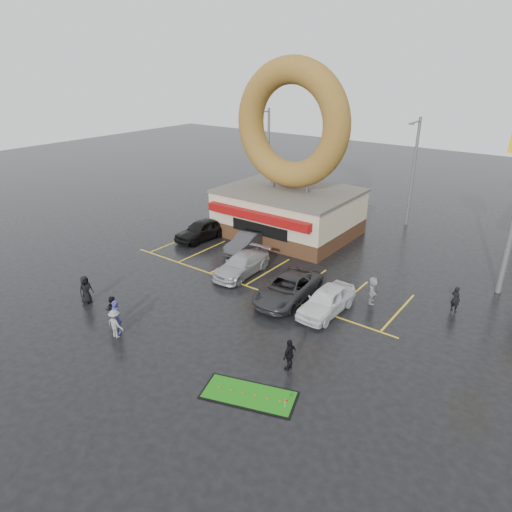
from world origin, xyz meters
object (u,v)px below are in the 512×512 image
Objects in this scene: dumpster at (225,223)px; putting_green at (249,395)px; streetlight_mid at (413,170)px; car_silver at (242,265)px; person_blue at (116,317)px; car_white at (327,301)px; streetlight_left at (268,153)px; donut_shop at (289,180)px; car_black at (202,230)px; car_dgrey at (247,242)px; person_cameraman at (290,354)px; car_grey at (288,288)px.

putting_green is at bearing -35.21° from dumpster.
streetlight_mid is 16.15m from dumpster.
car_silver is 2.55× the size of person_blue.
dumpster is at bearing 153.84° from car_white.
donut_shop is at bearing -44.78° from streetlight_left.
streetlight_mid is 2.05× the size of car_white.
putting_green is at bearing -83.35° from car_white.
streetlight_left reaches higher than car_black.
person_blue reaches higher than dumpster.
streetlight_mid is 1.91× the size of car_silver.
car_dgrey is 14.36m from person_cameraman.
person_cameraman reaches higher than dumpster.
car_grey is 12.66m from dumpster.
car_grey is at bearing 55.37° from person_blue.
streetlight_left is at bearing 116.39° from dumpster.
car_dgrey is (6.61, -11.92, -4.08)m from streetlight_left.
streetlight_mid is at bearing -171.50° from person_cameraman.
car_silver is (8.80, -15.30, -4.10)m from streetlight_left.
person_blue is (-5.97, -25.77, -3.86)m from streetlight_mid.
person_cameraman is (9.85, -15.03, -3.68)m from donut_shop.
donut_shop is at bearing 90.16° from person_blue.
car_dgrey reaches higher than putting_green.
car_black is (-4.74, -5.22, -3.68)m from donut_shop.
streetlight_left is at bearing -175.91° from streetlight_mid.
person_cameraman is at bearing -82.93° from streetlight_mid.
streetlight_left reaches higher than car_dgrey.
car_dgrey is 16.04m from putting_green.
donut_shop is 9.87m from streetlight_left.
person_cameraman reaches higher than car_white.
car_grey is at bearing -37.71° from car_dgrey.
car_grey is (6.54, -4.50, 0.03)m from car_dgrey.
car_black reaches higher than dumpster.
car_grey reaches higher than car_silver.
person_blue is at bearing -86.88° from car_dgrey.
car_grey is (-0.85, -17.42, -4.05)m from streetlight_mid.
donut_shop is 2.86× the size of car_silver.
person_blue reaches higher than person_cameraman.
donut_shop reaches higher than car_silver.
car_dgrey is 10.16m from car_white.
person_blue reaches higher than car_silver.
car_dgrey is 0.97× the size of car_white.
car_silver is (6.53, -3.13, -0.10)m from car_black.
streetlight_left is 4.86× the size of person_blue.
person_cameraman is (10.24, -10.06, 0.08)m from car_dgrey.
car_grey is at bearing -178.75° from car_white.
car_white is (15.72, -16.42, -4.03)m from streetlight_left.
car_white is 2.44× the size of dumpster.
car_dgrey is 4.03m from car_silver.
car_silver is at bearing -107.71° from streetlight_mid.
car_silver is 2.62× the size of dumpster.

